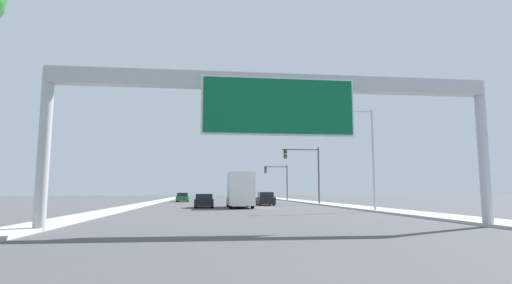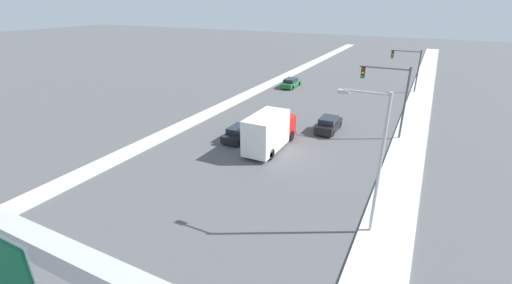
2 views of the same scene
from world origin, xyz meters
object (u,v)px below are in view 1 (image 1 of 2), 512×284
car_mid_right (204,201)px  traffic_light_mid_block (280,177)px  street_lamp_right (369,150)px  truck_box_primary (240,190)px  sign_gantry (278,103)px  car_mid_left (183,197)px  traffic_light_near_intersection (308,166)px  car_far_left (265,199)px

car_mid_right → traffic_light_mid_block: size_ratio=0.69×
traffic_light_mid_block → street_lamp_right: (1.07, -36.21, 0.89)m
truck_box_primary → traffic_light_mid_block: traffic_light_mid_block is taller
sign_gantry → car_mid_right: sign_gantry is taller
car_mid_left → traffic_light_mid_block: traffic_light_mid_block is taller
car_mid_left → traffic_light_mid_block: (15.94, 5.06, 3.43)m
traffic_light_near_intersection → traffic_light_mid_block: 20.01m
truck_box_primary → traffic_light_mid_block: size_ratio=1.15×
traffic_light_near_intersection → street_lamp_right: street_lamp_right is taller
car_far_left → truck_box_primary: size_ratio=0.61×
truck_box_primary → street_lamp_right: (10.00, -8.24, 3.26)m
car_mid_left → street_lamp_right: (17.00, -31.15, 4.33)m
street_lamp_right → truck_box_primary: bearing=140.5°
traffic_light_near_intersection → street_lamp_right: bearing=-86.1°
truck_box_primary → street_lamp_right: street_lamp_right is taller
car_far_left → truck_box_primary: truck_box_primary is taller
car_far_left → street_lamp_right: 17.02m
car_far_left → truck_box_primary: (-3.50, -6.90, 1.01)m
car_mid_left → truck_box_primary: bearing=-73.0°
sign_gantry → truck_box_primary: bearing=90.0°
traffic_light_near_intersection → traffic_light_mid_block: size_ratio=1.15×
car_far_left → sign_gantry: bearing=-96.9°
sign_gantry → traffic_light_mid_block: (8.94, 50.08, -1.53)m
car_far_left → traffic_light_near_intersection: size_ratio=0.61×
car_mid_right → truck_box_primary: (3.50, -0.74, 1.07)m
car_far_left → traffic_light_near_intersection: (5.39, 1.07, 3.96)m
car_mid_left → street_lamp_right: 35.75m
car_mid_left → truck_box_primary: size_ratio=0.64×
truck_box_primary → street_lamp_right: size_ratio=0.84×
traffic_light_mid_block → sign_gantry: bearing=-100.1°
car_mid_left → car_mid_right: bearing=-81.0°
sign_gantry → street_lamp_right: bearing=54.2°
sign_gantry → car_mid_left: sign_gantry is taller
sign_gantry → traffic_light_mid_block: bearing=79.9°
car_mid_right → truck_box_primary: truck_box_primary is taller
sign_gantry → traffic_light_near_intersection: 31.38m
sign_gantry → car_mid_left: (-7.00, 45.02, -4.96)m
sign_gantry → car_far_left: sign_gantry is taller
car_far_left → street_lamp_right: street_lamp_right is taller
truck_box_primary → traffic_light_mid_block: bearing=72.3°
car_mid_left → street_lamp_right: street_lamp_right is taller
sign_gantry → street_lamp_right: 17.12m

